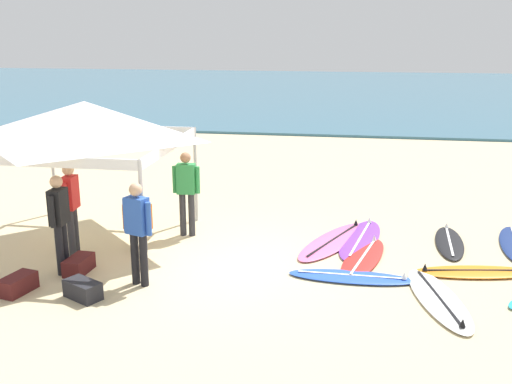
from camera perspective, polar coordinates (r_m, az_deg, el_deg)
The scene contains 18 objects.
ground_plane at distance 10.65m, azimuth -2.75°, elevation -6.92°, with size 80.00×80.00×0.00m, color beige.
sea at distance 41.20m, azimuth 6.55°, elevation 9.67°, with size 80.00×36.00×0.10m, color #386B84.
canopy_tent at distance 11.59m, azimuth -16.03°, elevation 6.60°, with size 3.40×3.40×2.75m.
surfboard_orange at distance 10.88m, azimuth 20.26°, elevation -7.20°, with size 2.19×0.90×0.19m.
surfboard_pink at distance 11.76m, azimuth 7.45°, elevation -4.65°, with size 1.68×2.65×0.19m.
surfboard_white at distance 9.68m, azimuth 17.08°, elevation -9.76°, with size 1.11×2.41×0.19m.
surfboard_blue at distance 10.16m, azimuth 9.17°, elevation -8.03°, with size 2.10×0.60×0.19m.
surfboard_black at distance 12.18m, azimuth 18.03°, elevation -4.60°, with size 0.64×1.96×0.19m.
surfboard_purple at distance 11.94m, azimuth 9.98°, elevation -4.46°, with size 1.12×2.55×0.19m.
surfboard_red at distance 11.00m, azimuth 10.24°, elevation -6.22°, with size 1.10×2.27×0.19m.
person_green at distance 11.87m, azimuth -6.68°, elevation 0.38°, with size 0.55×0.25×1.71m.
person_black at distance 10.49m, azimuth -18.32°, elevation -2.33°, with size 0.23×0.55×1.71m.
person_red at distance 11.31m, azimuth -17.32°, elevation -0.99°, with size 0.25×0.55×1.71m.
person_blue at distance 9.67m, azimuth -11.28°, elevation -3.31°, with size 0.52×0.33×1.71m.
person_orange at distance 11.21m, azimuth -11.28°, elevation -2.49°, with size 0.54×0.29×1.20m.
gear_bag_near_tent at distance 9.70m, azimuth -16.26°, elevation -8.97°, with size 0.60×0.32×0.28m, color #232328.
gear_bag_by_pole at distance 10.68m, azimuth -16.60°, elevation -6.70°, with size 0.60×0.32×0.28m, color #4C1919.
gear_bag_on_sand at distance 10.22m, azimuth -21.86°, elevation -8.20°, with size 0.60×0.32×0.28m, color #4C1919.
Camera 1 is at (2.12, -9.63, 4.02)m, focal length 41.76 mm.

